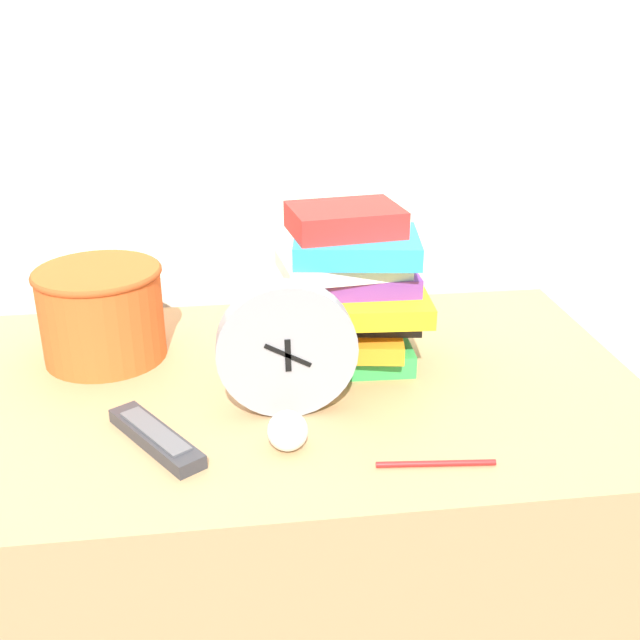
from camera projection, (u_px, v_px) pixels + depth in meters
wall_back at (226, 59)px, 1.39m from camera, size 6.00×0.04×2.40m
desk at (253, 566)px, 1.34m from camera, size 1.28×0.69×0.74m
desk_clock at (287, 350)px, 1.08m from camera, size 0.21×0.04×0.21m
book_stack at (351, 292)px, 1.23m from camera, size 0.26×0.21×0.27m
basket at (102, 311)px, 1.26m from camera, size 0.21×0.21×0.16m
tv_remote at (156, 437)px, 1.04m from camera, size 0.14×0.18×0.02m
crumpled_paper_ball at (288, 431)px, 1.02m from camera, size 0.06×0.06×0.06m
pen at (436, 463)px, 0.99m from camera, size 0.16×0.02×0.01m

